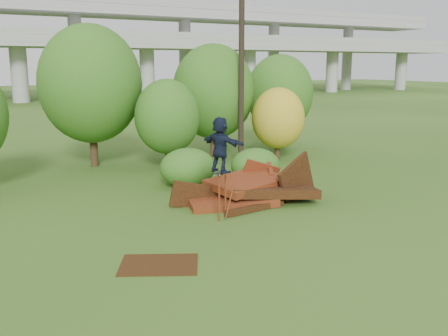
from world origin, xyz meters
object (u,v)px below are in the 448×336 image
skater (220,145)px  utility_pole (241,72)px  flat_plate (159,265)px  scrap_pile (252,190)px

skater → utility_pole: (5.48, 7.90, 2.14)m
skater → flat_plate: (-3.16, -2.54, -2.50)m
scrap_pile → utility_pole: size_ratio=0.65×
scrap_pile → skater: 3.33m
scrap_pile → flat_plate: bearing=-143.0°
skater → flat_plate: 4.76m
flat_plate → scrap_pile: bearing=37.0°
scrap_pile → skater: size_ratio=3.32×
scrap_pile → utility_pole: bearing=62.6°
scrap_pile → flat_plate: size_ratio=3.02×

